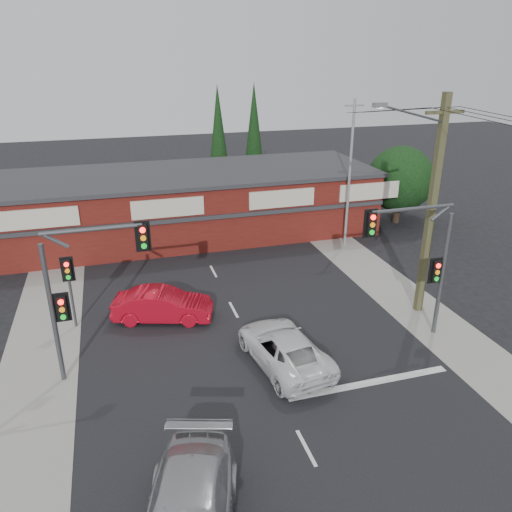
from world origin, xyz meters
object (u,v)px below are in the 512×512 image
object	(u,v)px
utility_pole	(430,202)
red_sedan	(163,305)
shop_building	(176,204)
white_suv	(284,348)

from	to	relation	value
utility_pole	red_sedan	bearing A→B (deg)	167.77
shop_building	utility_pole	distance (m)	17.15
white_suv	shop_building	xyz separation A→B (m)	(-1.84, 16.34, 1.43)
red_sedan	utility_pole	distance (m)	12.84
white_suv	red_sedan	bearing A→B (deg)	-57.45
red_sedan	shop_building	bearing A→B (deg)	5.28
white_suv	utility_pole	bearing A→B (deg)	-170.72
white_suv	red_sedan	distance (m)	6.42
red_sedan	utility_pole	size ratio (longest dim) A/B	0.45
shop_building	utility_pole	size ratio (longest dim) A/B	2.73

